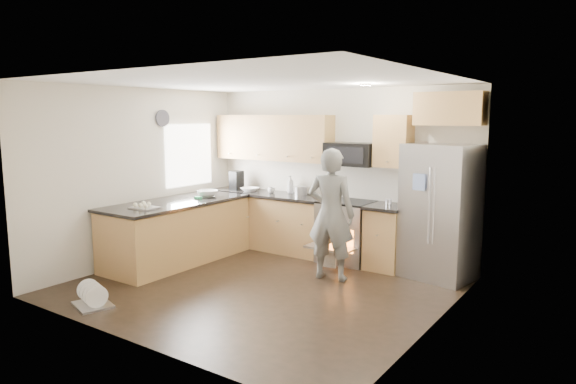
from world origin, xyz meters
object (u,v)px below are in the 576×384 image
Objects in this scene: stove_range at (347,217)px; dish_rack at (93,300)px; refrigerator at (440,212)px; person at (331,214)px.

stove_range is 3.27× the size of dish_rack.
dish_rack is at bearing -121.44° from refrigerator.
stove_range is 1.01× the size of person.
stove_range is 0.92m from person.
dish_rack is (-1.54, -3.32, -0.60)m from stove_range.
refrigerator is 1.03× the size of person.
person is (-1.18, -0.88, -0.02)m from refrigerator.
stove_range is at bearing -169.70° from refrigerator.
stove_range is at bearing -86.25° from person.
stove_range reaches higher than dish_rack.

